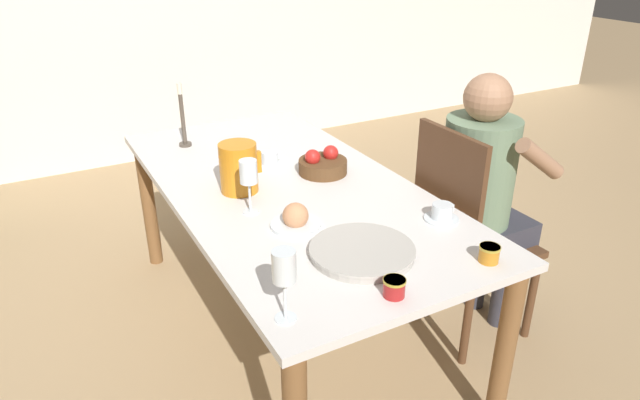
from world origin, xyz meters
TOP-DOWN VIEW (x-y plane):
  - ground_plane at (0.00, 0.00)m, footprint 20.00×20.00m
  - dining_table at (0.00, 0.00)m, footprint 0.93×1.88m
  - chair_person_side at (0.64, -0.38)m, footprint 0.42×0.42m
  - person_seated at (0.74, -0.35)m, footprint 0.39×0.41m
  - red_pitcher at (-0.19, 0.04)m, footprint 0.17×0.15m
  - wine_glass_water at (-0.23, -0.16)m, footprint 0.06×0.06m
  - wine_glass_juice at (-0.39, -0.80)m, footprint 0.06×0.06m
  - teacup_near_person at (0.36, -0.54)m, footprint 0.13×0.13m
  - teacup_across at (0.03, 0.23)m, footprint 0.13×0.13m
  - serving_tray at (-0.03, -0.62)m, footprint 0.34×0.34m
  - bread_plate at (-0.13, -0.34)m, footprint 0.18×0.18m
  - jam_jar_amber at (-0.07, -0.85)m, footprint 0.07×0.07m
  - jam_jar_red at (0.30, -0.84)m, footprint 0.07×0.07m
  - fruit_bowl at (0.19, 0.04)m, footprint 0.21×0.21m
  - candlestick_tall at (-0.23, 0.66)m, footprint 0.06×0.06m

SIDE VIEW (x-z plane):
  - ground_plane at x=0.00m, z-range 0.00..0.00m
  - chair_person_side at x=0.64m, z-range 0.02..1.00m
  - dining_table at x=0.00m, z-range 0.27..1.00m
  - person_seated at x=0.74m, z-range 0.11..1.29m
  - serving_tray at x=-0.03m, z-range 0.72..0.75m
  - teacup_near_person at x=0.36m, z-range 0.72..0.78m
  - teacup_across at x=0.03m, z-range 0.72..0.78m
  - bread_plate at x=-0.13m, z-range 0.71..0.80m
  - jam_jar_amber at x=-0.07m, z-range 0.73..0.78m
  - jam_jar_red at x=0.30m, z-range 0.73..0.78m
  - fruit_bowl at x=0.19m, z-range 0.71..0.82m
  - red_pitcher at x=-0.19m, z-range 0.73..0.92m
  - candlestick_tall at x=-0.23m, z-range 0.69..0.99m
  - wine_glass_water at x=-0.23m, z-range 0.77..0.98m
  - wine_glass_juice at x=-0.39m, z-range 0.77..0.98m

